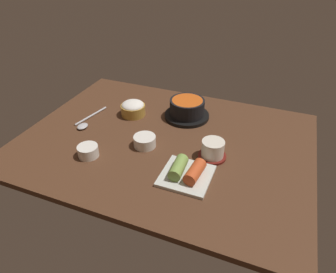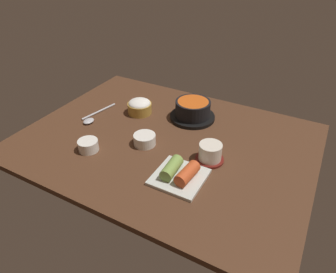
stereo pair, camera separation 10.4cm
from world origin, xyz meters
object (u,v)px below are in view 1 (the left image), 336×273
(banchan_cup_center, at_px, (145,141))
(spoon, at_px, (85,123))
(tea_cup_with_saucer, at_px, (213,150))
(stone_pot, at_px, (187,109))
(kimchi_plate, at_px, (186,172))
(rice_bowl, at_px, (133,108))
(side_bowl_near, at_px, (88,151))

(banchan_cup_center, height_order, spoon, banchan_cup_center)
(tea_cup_with_saucer, height_order, spoon, tea_cup_with_saucer)
(stone_pot, xyz_separation_m, kimchi_plate, (0.11, -0.34, -0.02))
(rice_bowl, height_order, side_bowl_near, rice_bowl)
(side_bowl_near, bearing_deg, kimchi_plate, 3.41)
(tea_cup_with_saucer, xyz_separation_m, side_bowl_near, (-0.38, -0.14, -0.01))
(stone_pot, relative_size, tea_cup_with_saucer, 1.92)
(stone_pot, distance_m, banchan_cup_center, 0.25)
(tea_cup_with_saucer, relative_size, side_bowl_near, 1.36)
(stone_pot, xyz_separation_m, spoon, (-0.34, -0.19, -0.03))
(spoon, bearing_deg, tea_cup_with_saucer, -2.39)
(stone_pot, relative_size, side_bowl_near, 2.60)
(tea_cup_with_saucer, xyz_separation_m, banchan_cup_center, (-0.23, -0.02, -0.01))
(stone_pot, relative_size, kimchi_plate, 1.19)
(rice_bowl, xyz_separation_m, banchan_cup_center, (0.14, -0.18, -0.01))
(side_bowl_near, bearing_deg, spoon, 127.29)
(stone_pot, bearing_deg, kimchi_plate, -71.32)
(side_bowl_near, bearing_deg, stone_pot, 58.77)
(banchan_cup_center, bearing_deg, tea_cup_with_saucer, 5.86)
(tea_cup_with_saucer, height_order, banchan_cup_center, tea_cup_with_saucer)
(tea_cup_with_saucer, bearing_deg, side_bowl_near, -159.25)
(side_bowl_near, relative_size, spoon, 0.36)
(stone_pot, xyz_separation_m, tea_cup_with_saucer, (0.16, -0.21, -0.01))
(stone_pot, bearing_deg, banchan_cup_center, -106.38)
(stone_pot, distance_m, rice_bowl, 0.21)
(rice_bowl, distance_m, spoon, 0.19)
(tea_cup_with_saucer, distance_m, banchan_cup_center, 0.23)
(tea_cup_with_saucer, relative_size, spoon, 0.49)
(banchan_cup_center, bearing_deg, stone_pot, 73.62)
(stone_pot, distance_m, side_bowl_near, 0.42)
(rice_bowl, bearing_deg, banchan_cup_center, -52.57)
(rice_bowl, relative_size, side_bowl_near, 1.43)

